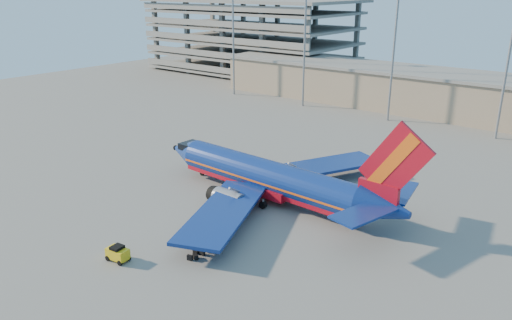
# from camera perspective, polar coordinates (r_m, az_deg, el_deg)

# --- Properties ---
(ground) EXTENTS (220.00, 220.00, 0.00)m
(ground) POSITION_cam_1_polar(r_m,az_deg,el_deg) (61.73, 1.27, -4.75)
(ground) COLOR slate
(ground) RESTS_ON ground
(terminal_building) EXTENTS (122.00, 16.00, 8.50)m
(terminal_building) POSITION_cam_1_polar(r_m,az_deg,el_deg) (107.79, 24.96, 6.39)
(terminal_building) COLOR gray
(terminal_building) RESTS_ON ground
(parking_garage) EXTENTS (62.00, 32.00, 21.40)m
(parking_garage) POSITION_cam_1_polar(r_m,az_deg,el_deg) (153.47, -0.49, 14.33)
(parking_garage) COLOR slate
(parking_garage) RESTS_ON ground
(light_mast_row) EXTENTS (101.60, 1.60, 28.65)m
(light_mast_row) POSITION_cam_1_polar(r_m,az_deg,el_deg) (95.79, 21.30, 13.52)
(light_mast_row) COLOR gray
(light_mast_row) RESTS_ON ground
(aircraft_main) EXTENTS (37.92, 36.46, 12.84)m
(aircraft_main) POSITION_cam_1_polar(r_m,az_deg,el_deg) (61.25, 2.00, -2.17)
(aircraft_main) COLOR navy
(aircraft_main) RESTS_ON ground
(baggage_tug) EXTENTS (2.32, 1.55, 1.57)m
(baggage_tug) POSITION_cam_1_polar(r_m,az_deg,el_deg) (50.67, -15.54, -10.21)
(baggage_tug) COLOR yellow
(baggage_tug) RESTS_ON ground
(luggage_pile) EXTENTS (1.56, 3.41, 0.54)m
(luggage_pile) POSITION_cam_1_polar(r_m,az_deg,el_deg) (50.43, -6.17, -10.45)
(luggage_pile) COLOR black
(luggage_pile) RESTS_ON ground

